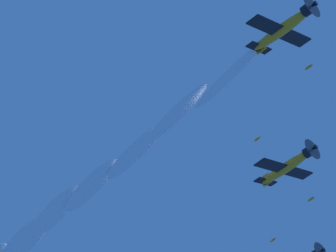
% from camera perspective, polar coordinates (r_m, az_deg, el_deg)
% --- Properties ---
extents(airplane_lead, '(6.88, 6.86, 3.93)m').
position_cam_1_polar(airplane_lead, '(67.63, 8.41, 7.04)').
color(airplane_lead, orange).
extents(airplane_left_wingman, '(6.94, 6.95, 3.54)m').
position_cam_1_polar(airplane_left_wingman, '(75.78, 8.68, -2.89)').
color(airplane_left_wingman, orange).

